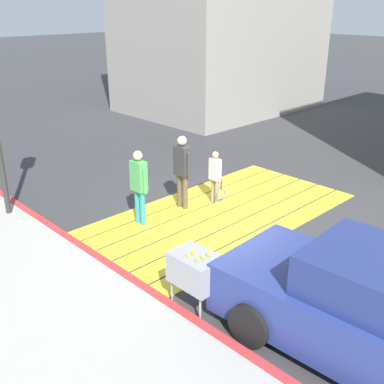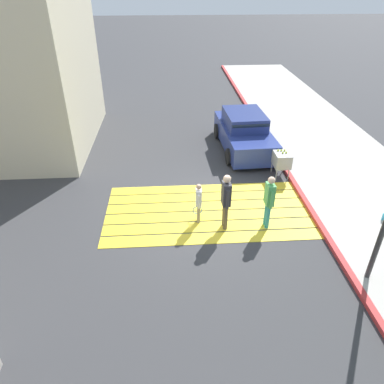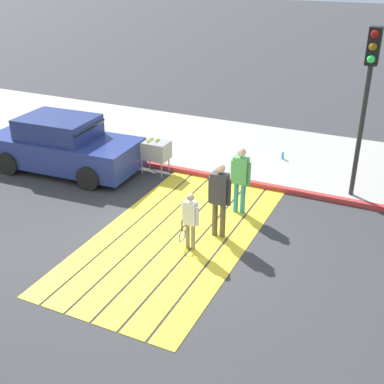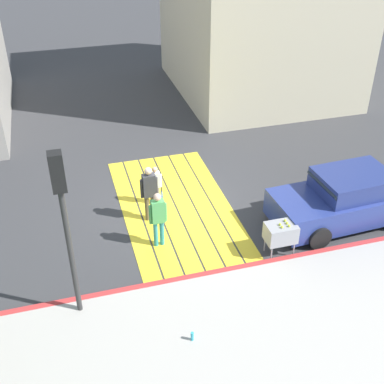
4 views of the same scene
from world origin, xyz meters
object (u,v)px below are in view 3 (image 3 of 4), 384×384
traffic_light_corner (368,81)px  pedestrian_adult_lead (240,176)px  pedestrian_adult_trailing (219,195)px  pedestrian_child_with_racket (190,218)px  water_bottle (283,155)px  tennis_ball_cart (155,150)px  car_parked_near_curb (64,146)px

traffic_light_corner → pedestrian_adult_lead: (1.92, -2.33, -2.06)m
traffic_light_corner → pedestrian_adult_trailing: bearing=-36.6°
pedestrian_child_with_racket → water_bottle: bearing=175.4°
traffic_light_corner → water_bottle: size_ratio=19.27×
traffic_light_corner → pedestrian_adult_lead: traffic_light_corner is taller
water_bottle → pedestrian_adult_lead: size_ratio=0.13×
water_bottle → pedestrian_child_with_racket: pedestrian_child_with_racket is taller
traffic_light_corner → tennis_ball_cart: 5.86m
water_bottle → pedestrian_adult_trailing: bearing=-1.2°
tennis_ball_cart → water_bottle: size_ratio=4.63×
car_parked_near_curb → pedestrian_adult_lead: pedestrian_adult_lead is taller
pedestrian_adult_lead → pedestrian_adult_trailing: bearing=-1.1°
traffic_light_corner → pedestrian_child_with_racket: traffic_light_corner is taller
water_bottle → pedestrian_adult_trailing: 4.85m
car_parked_near_curb → pedestrian_adult_lead: size_ratio=2.61×
car_parked_near_curb → traffic_light_corner: traffic_light_corner is taller
car_parked_near_curb → water_bottle: 6.42m
car_parked_near_curb → pedestrian_child_with_racket: bearing=65.4°
water_bottle → pedestrian_adult_trailing: pedestrian_adult_trailing is taller
traffic_light_corner → pedestrian_adult_lead: bearing=-50.4°
car_parked_near_curb → pedestrian_adult_trailing: pedestrian_adult_trailing is taller
pedestrian_adult_lead → traffic_light_corner: bearing=129.6°
pedestrian_adult_lead → water_bottle: bearing=178.8°
pedestrian_adult_trailing → tennis_ball_cart: bearing=-129.8°
water_bottle → traffic_light_corner: bearing=54.3°
tennis_ball_cart → pedestrian_adult_trailing: (2.49, 2.98, 0.33)m
traffic_light_corner → pedestrian_adult_lead: size_ratio=2.53×
car_parked_near_curb → water_bottle: (-3.20, 5.54, -0.50)m
traffic_light_corner → pedestrian_adult_lead: 3.66m
pedestrian_adult_lead → tennis_ball_cart: bearing=-112.5°
car_parked_near_curb → pedestrian_adult_trailing: 5.67m
water_bottle → pedestrian_child_with_racket: bearing=-4.6°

